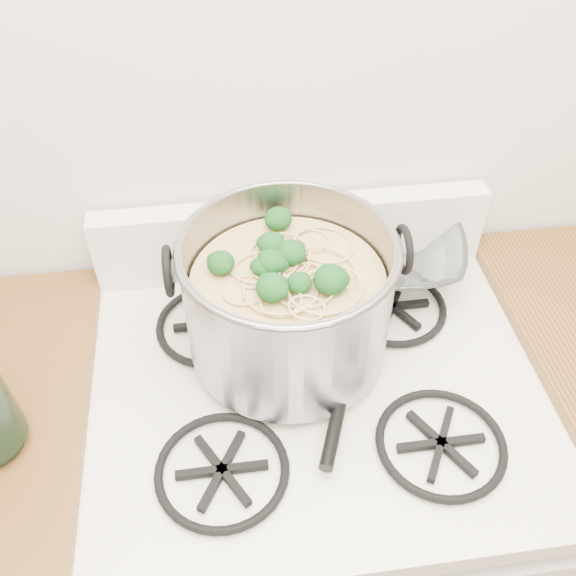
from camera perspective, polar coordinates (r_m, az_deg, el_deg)
The scene contains 5 objects.
gas_range at distance 1.50m, azimuth 2.00°, elevation -19.43°, with size 0.76×0.66×0.92m.
counter_left at distance 1.52m, azimuth -18.49°, elevation -20.32°, with size 0.25×0.65×0.92m.
stock_pot at distance 1.05m, azimuth 0.00°, elevation -1.15°, with size 0.38×0.35×0.24m.
spatula at distance 1.13m, azimuth 5.87°, elevation -4.71°, with size 0.29×0.31×0.02m, color black, non-canonical shape.
glass_bowl at distance 1.29m, azimuth 8.28°, elevation 2.87°, with size 0.13×0.13×0.03m, color white.
Camera 1 is at (-0.14, 0.61, 1.78)m, focal length 40.00 mm.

